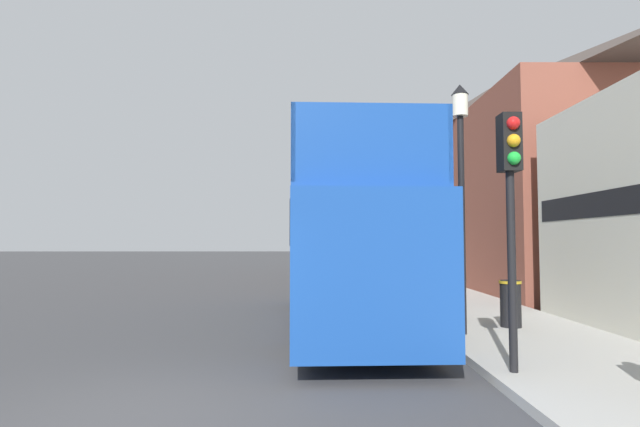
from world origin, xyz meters
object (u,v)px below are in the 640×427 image
traffic_signal (511,181)px  litter_bin (511,302)px  lamp_post_second (393,206)px  lamp_post_third (369,214)px  lamp_post_nearest (461,162)px  tour_bus (344,249)px  parked_car_ahead_of_bus (352,275)px

traffic_signal → litter_bin: bearing=69.3°
lamp_post_second → lamp_post_third: (-0.01, 8.50, 0.16)m
traffic_signal → litter_bin: (1.42, 3.76, -2.20)m
lamp_post_nearest → lamp_post_third: size_ratio=1.05×
traffic_signal → lamp_post_second: bearing=89.9°
tour_bus → traffic_signal: 5.53m
lamp_post_second → lamp_post_third: lamp_post_third is taller
traffic_signal → lamp_post_second: 11.46m
litter_bin → traffic_signal: bearing=-110.7°
traffic_signal → lamp_post_third: lamp_post_third is taller
parked_car_ahead_of_bus → lamp_post_second: 3.15m
tour_bus → parked_car_ahead_of_bus: bearing=82.3°
lamp_post_second → litter_bin: size_ratio=4.56×
tour_bus → lamp_post_third: 15.22m
litter_bin → parked_car_ahead_of_bus: bearing=108.5°
tour_bus → traffic_signal: bearing=-68.6°
lamp_post_nearest → lamp_post_second: bearing=90.8°
lamp_post_nearest → lamp_post_second: (-0.12, 8.50, -0.30)m
tour_bus → lamp_post_second: (2.18, 6.47, 1.51)m
parked_car_ahead_of_bus → traffic_signal: bearing=-85.7°
tour_bus → lamp_post_second: bearing=69.3°
traffic_signal → lamp_post_third: (0.02, 19.94, 0.62)m
traffic_signal → lamp_post_nearest: lamp_post_nearest is taller
lamp_post_third → traffic_signal: bearing=-90.1°
lamp_post_second → lamp_post_third: bearing=90.0°
lamp_post_second → litter_bin: (1.40, -7.68, -2.66)m
tour_bus → litter_bin: size_ratio=10.03×
lamp_post_third → tour_bus: bearing=-98.3°
traffic_signal → lamp_post_second: lamp_post_second is taller
parked_car_ahead_of_bus → traffic_signal: 12.58m
lamp_post_nearest → lamp_post_third: lamp_post_nearest is taller
lamp_post_third → litter_bin: lamp_post_third is taller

